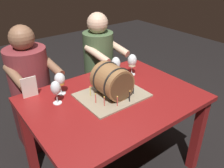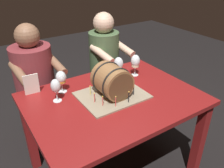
% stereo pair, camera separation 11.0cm
% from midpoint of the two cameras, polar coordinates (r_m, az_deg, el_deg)
% --- Properties ---
extents(ground_plane, '(8.00, 8.00, 0.00)m').
position_cam_midpoint_polar(ground_plane, '(2.21, 1.84, -19.73)').
color(ground_plane, black).
extents(dining_table, '(1.24, 0.92, 0.74)m').
position_cam_midpoint_polar(dining_table, '(1.79, 2.15, -6.27)').
color(dining_table, maroon).
rests_on(dining_table, ground).
extents(barrel_cake, '(0.48, 0.38, 0.25)m').
position_cam_midpoint_polar(barrel_cake, '(1.69, 1.87, 0.29)').
color(barrel_cake, gray).
rests_on(barrel_cake, dining_table).
extents(wine_glass_amber, '(0.08, 0.08, 0.17)m').
position_cam_midpoint_polar(wine_glass_amber, '(1.77, -10.56, 1.40)').
color(wine_glass_amber, white).
rests_on(wine_glass_amber, dining_table).
extents(wine_glass_rose, '(0.08, 0.08, 0.19)m').
position_cam_midpoint_polar(wine_glass_rose, '(1.96, 3.20, 4.72)').
color(wine_glass_rose, white).
rests_on(wine_glass_rose, dining_table).
extents(wine_glass_white, '(0.08, 0.08, 0.19)m').
position_cam_midpoint_polar(wine_glass_white, '(2.01, 7.27, 5.33)').
color(wine_glass_white, white).
rests_on(wine_glass_white, dining_table).
extents(wine_glass_empty, '(0.07, 0.07, 0.17)m').
position_cam_midpoint_polar(wine_glass_empty, '(1.66, -11.71, -0.61)').
color(wine_glass_empty, white).
rests_on(wine_glass_empty, dining_table).
extents(menu_card, '(0.11, 0.02, 0.16)m').
position_cam_midpoint_polar(menu_card, '(1.82, -17.40, -0.10)').
color(menu_card, silver).
rests_on(menu_card, dining_table).
extents(person_seated_left, '(0.42, 0.50, 1.18)m').
position_cam_midpoint_polar(person_seated_left, '(2.27, -16.50, -1.52)').
color(person_seated_left, '#4C1B1E').
rests_on(person_seated_left, ground).
extents(person_seated_right, '(0.39, 0.49, 1.19)m').
position_cam_midpoint_polar(person_seated_right, '(2.55, -0.57, 2.60)').
color(person_seated_right, '#2A3A24').
rests_on(person_seated_right, ground).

